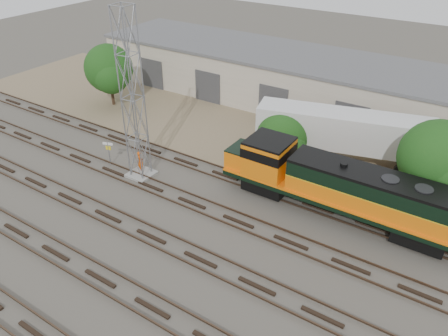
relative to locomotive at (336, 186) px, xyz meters
The scene contains 12 objects.
ground 8.20m from the locomotive, 130.11° to the right, with size 140.00×140.00×0.00m, color #47423A.
dirt_strip 10.59m from the locomotive, 119.32° to the left, with size 80.00×16.00×0.02m, color #726047.
tracks 10.58m from the locomotive, 119.32° to the right, with size 80.00×20.40×0.28m.
warehouse 17.70m from the locomotive, 106.44° to the left, with size 58.40×10.40×5.30m.
locomotive is the anchor object (origin of this frame).
signal_tower 15.80m from the locomotive, 166.56° to the right, with size 1.95×1.95×13.23m.
sign_post 18.52m from the locomotive, 168.31° to the right, with size 0.85×0.33×2.16m.
worker 15.62m from the locomotive, 168.41° to the right, with size 0.68×0.45×1.86m, color #EA530D.
semi_trailer 7.89m from the locomotive, 104.53° to the left, with size 14.48×6.36×4.38m.
tree_west 27.59m from the locomotive, 168.55° to the left, with size 5.31×5.06×6.62m.
tree_mid 8.22m from the locomotive, 141.98° to the left, with size 4.64×4.42×4.42m.
tree_east 6.97m from the locomotive, 34.55° to the left, with size 5.37×5.11×6.90m.
Camera 1 is at (12.16, -19.02, 18.94)m, focal length 35.00 mm.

